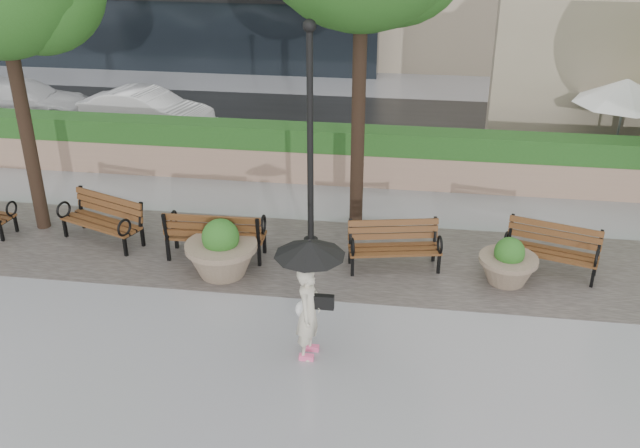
# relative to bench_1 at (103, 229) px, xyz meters

# --- Properties ---
(ground) EXTENTS (100.00, 100.00, 0.00)m
(ground) POSITION_rel_bench_1_xyz_m (3.58, -3.03, -0.28)
(ground) COLOR gray
(ground) RESTS_ON ground
(cobble_strip) EXTENTS (28.00, 3.20, 0.01)m
(cobble_strip) POSITION_rel_bench_1_xyz_m (3.58, -0.03, -0.28)
(cobble_strip) COLOR #383330
(cobble_strip) RESTS_ON ground
(hedge_wall) EXTENTS (24.00, 0.80, 1.35)m
(hedge_wall) POSITION_rel_bench_1_xyz_m (3.58, 3.97, 0.38)
(hedge_wall) COLOR #94755F
(hedge_wall) RESTS_ON ground
(asphalt_street) EXTENTS (40.00, 7.00, 0.00)m
(asphalt_street) POSITION_rel_bench_1_xyz_m (3.58, 7.97, -0.28)
(asphalt_street) COLOR black
(asphalt_street) RESTS_ON ground
(bench_1) EXTENTS (1.88, 1.30, 0.94)m
(bench_1) POSITION_rel_bench_1_xyz_m (0.00, 0.00, 0.00)
(bench_1) COLOR brown
(bench_1) RESTS_ON ground
(bench_2) EXTENTS (1.92, 0.80, 1.01)m
(bench_2) POSITION_rel_bench_1_xyz_m (2.47, -0.33, 0.02)
(bench_2) COLOR brown
(bench_2) RESTS_ON ground
(bench_3) EXTENTS (1.81, 1.01, 0.92)m
(bench_3) POSITION_rel_bench_1_xyz_m (5.91, -0.28, -0.01)
(bench_3) COLOR brown
(bench_3) RESTS_ON ground
(bench_4) EXTENTS (1.82, 1.15, 0.91)m
(bench_4) POSITION_rel_bench_1_xyz_m (8.82, -0.01, -0.01)
(bench_4) COLOR brown
(bench_4) RESTS_ON ground
(planter_left) EXTENTS (1.34, 1.34, 1.12)m
(planter_left) POSITION_rel_bench_1_xyz_m (2.75, -0.96, 0.16)
(planter_left) COLOR #7F6B56
(planter_left) RESTS_ON ground
(planter_right) EXTENTS (1.07, 1.07, 0.90)m
(planter_right) POSITION_rel_bench_1_xyz_m (8.00, -0.50, 0.07)
(planter_right) COLOR #7F6B56
(planter_right) RESTS_ON ground
(lamppost) EXTENTS (0.28, 0.28, 4.54)m
(lamppost) POSITION_rel_bench_1_xyz_m (4.25, 0.15, 1.73)
(lamppost) COLOR black
(lamppost) RESTS_ON ground
(patio_umb_white) EXTENTS (2.50, 2.50, 2.30)m
(patio_umb_white) POSITION_rel_bench_1_xyz_m (11.22, 5.81, 1.71)
(patio_umb_white) COLOR black
(patio_umb_white) RESTS_ON ground
(car_left) EXTENTS (4.50, 2.05, 1.28)m
(car_left) POSITION_rel_bench_1_xyz_m (-5.76, 7.37, 0.36)
(car_left) COLOR silver
(car_left) RESTS_ON ground
(car_right) EXTENTS (4.05, 2.00, 1.28)m
(car_right) POSITION_rel_bench_1_xyz_m (-1.58, 6.83, 0.36)
(car_right) COLOR silver
(car_right) RESTS_ON ground
(pedestrian) EXTENTS (1.07, 1.07, 1.96)m
(pedestrian) POSITION_rel_bench_1_xyz_m (4.75, -3.19, 0.91)
(pedestrian) COLOR beige
(pedestrian) RESTS_ON ground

